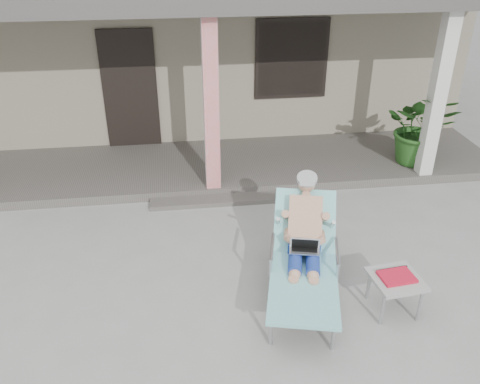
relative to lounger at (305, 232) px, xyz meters
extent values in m
plane|color=#9E9E99|center=(-0.85, 0.32, -0.78)|extent=(60.00, 60.00, 0.00)
cube|color=gray|center=(-0.85, 6.82, 0.72)|extent=(10.00, 5.00, 3.00)
cube|color=black|center=(-2.15, 4.29, 0.42)|extent=(0.95, 0.06, 2.10)
cube|color=black|center=(0.75, 4.29, 0.87)|extent=(1.20, 0.06, 1.30)
cube|color=black|center=(0.75, 4.28, 0.87)|extent=(1.32, 0.05, 1.42)
cube|color=#605B56|center=(-0.85, 3.32, -0.71)|extent=(10.00, 2.00, 0.15)
cube|color=red|center=(-0.85, 2.47, 0.67)|extent=(0.22, 0.22, 2.61)
cube|color=silver|center=(2.65, 2.47, 0.67)|extent=(0.22, 0.22, 2.61)
cube|color=#605B56|center=(-0.85, 2.17, -0.75)|extent=(2.00, 0.30, 0.07)
cylinder|color=#B7B7BC|center=(-0.54, -0.85, -0.59)|extent=(0.04, 0.04, 0.38)
cylinder|color=#B7B7BC|center=(0.08, -1.00, -0.59)|extent=(0.04, 0.04, 0.38)
cylinder|color=#B7B7BC|center=(-0.23, 0.40, -0.59)|extent=(0.04, 0.04, 0.38)
cylinder|color=#B7B7BC|center=(0.39, 0.25, -0.59)|extent=(0.04, 0.04, 0.38)
cube|color=#B7B7BC|center=(-0.12, -0.47, -0.39)|extent=(0.91, 1.36, 0.03)
cube|color=#7FC1C5|center=(-0.12, -0.47, -0.37)|extent=(1.02, 1.42, 0.04)
cube|color=#B7B7BC|center=(0.10, 0.41, -0.15)|extent=(0.76, 0.72, 0.50)
cube|color=#7FC1C5|center=(0.10, 0.41, -0.12)|extent=(0.87, 0.82, 0.57)
cylinder|color=#A7A6A9|center=(0.17, 0.69, 0.33)|extent=(0.30, 0.30, 0.13)
cube|color=silver|center=(-0.01, -0.04, -0.19)|extent=(0.39, 0.31, 0.24)
cube|color=#A4A4A0|center=(0.92, -0.50, -0.36)|extent=(0.58, 0.58, 0.04)
cylinder|color=#B7B7BC|center=(0.70, -0.72, -0.58)|extent=(0.04, 0.04, 0.40)
cylinder|color=#B7B7BC|center=(1.13, -0.72, -0.58)|extent=(0.04, 0.04, 0.40)
cylinder|color=#B7B7BC|center=(0.70, -0.29, -0.58)|extent=(0.04, 0.04, 0.40)
cylinder|color=#B7B7BC|center=(1.13, -0.29, -0.58)|extent=(0.04, 0.04, 0.40)
cube|color=red|center=(0.92, -0.50, -0.32)|extent=(0.40, 0.31, 0.03)
cube|color=black|center=(0.92, -0.37, -0.33)|extent=(0.37, 0.06, 0.04)
imported|color=#26591E|center=(2.69, 2.87, 0.00)|extent=(1.42, 1.34, 1.26)
camera|label=1|loc=(-1.35, -4.65, 3.14)|focal=38.00mm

